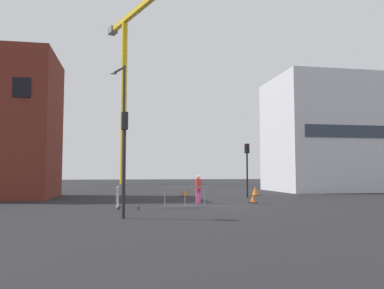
# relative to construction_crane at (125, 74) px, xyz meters

# --- Properties ---
(ground) EXTENTS (160.00, 160.00, 0.00)m
(ground) POSITION_rel_construction_crane_xyz_m (5.17, -38.30, -17.02)
(ground) COLOR black
(office_block) EXTENTS (11.91, 8.60, 11.03)m
(office_block) POSITION_rel_construction_crane_xyz_m (20.37, -24.50, -11.51)
(office_block) COLOR silver
(office_block) RESTS_ON ground
(construction_crane) EXTENTS (7.52, 15.92, 26.28)m
(construction_crane) POSITION_rel_construction_crane_xyz_m (0.00, 0.00, 0.00)
(construction_crane) COLOR gold
(construction_crane) RESTS_ON ground
(streetlamp_tall) EXTENTS (0.96, 1.67, 8.24)m
(streetlamp_tall) POSITION_rel_construction_crane_xyz_m (-0.05, -36.00, -12.22)
(streetlamp_tall) COLOR #2D2D30
(streetlamp_tall) RESTS_ON ground
(traffic_light_far) EXTENTS (0.28, 0.39, 4.22)m
(traffic_light_far) POSITION_rel_construction_crane_xyz_m (0.09, -43.69, -14.20)
(traffic_light_far) COLOR #232326
(traffic_light_far) RESTS_ON ground
(traffic_light_verge) EXTENTS (0.39, 0.32, 3.90)m
(traffic_light_verge) POSITION_rel_construction_crane_xyz_m (8.89, -32.52, -14.39)
(traffic_light_verge) COLOR black
(traffic_light_verge) RESTS_ON ground
(pedestrian_walking) EXTENTS (0.34, 0.34, 1.65)m
(pedestrian_walking) POSITION_rel_construction_crane_xyz_m (4.39, -37.05, -16.07)
(pedestrian_walking) COLOR #D14C8C
(pedestrian_walking) RESTS_ON ground
(safety_barrier_rear) EXTENTS (0.13, 1.95, 1.08)m
(safety_barrier_rear) POSITION_rel_construction_crane_xyz_m (-0.21, -39.17, -16.46)
(safety_barrier_rear) COLOR #B2B5BA
(safety_barrier_rear) RESTS_ON ground
(safety_barrier_right_run) EXTENTS (2.32, 0.32, 1.08)m
(safety_barrier_right_run) POSITION_rel_construction_crane_xyz_m (3.17, -39.78, -16.46)
(safety_barrier_right_run) COLOR gray
(safety_barrier_right_run) RESTS_ON ground
(traffic_cone_orange) EXTENTS (0.45, 0.45, 0.45)m
(traffic_cone_orange) POSITION_rel_construction_crane_xyz_m (7.69, -37.15, -16.82)
(traffic_cone_orange) COLOR black
(traffic_cone_orange) RESTS_ON ground
(traffic_cone_by_barrier) EXTENTS (0.69, 0.69, 0.69)m
(traffic_cone_by_barrier) POSITION_rel_construction_crane_xyz_m (10.28, -30.26, -16.70)
(traffic_cone_by_barrier) COLOR black
(traffic_cone_by_barrier) RESTS_ON ground
(traffic_cone_striped) EXTENTS (0.64, 0.64, 0.65)m
(traffic_cone_striped) POSITION_rel_construction_crane_xyz_m (4.70, -30.02, -16.72)
(traffic_cone_striped) COLOR black
(traffic_cone_striped) RESTS_ON ground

